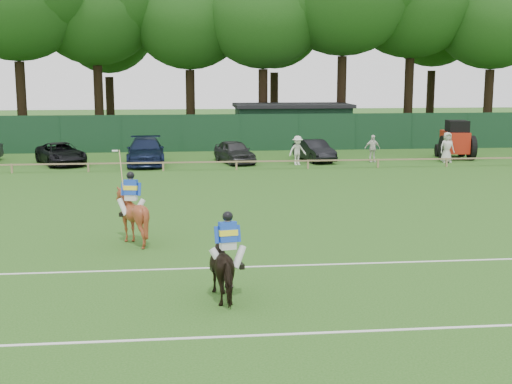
{
  "coord_description": "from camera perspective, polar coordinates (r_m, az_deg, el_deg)",
  "views": [
    {
      "loc": [
        -1.85,
        -19.23,
        5.35
      ],
      "look_at": [
        0.5,
        3.0,
        1.4
      ],
      "focal_mm": 48.0,
      "sensor_mm": 36.0,
      "label": 1
    }
  ],
  "objects": [
    {
      "name": "ground",
      "position": [
        20.05,
        -0.52,
        -5.46
      ],
      "size": [
        160.0,
        160.0,
        0.0
      ],
      "primitive_type": "plane",
      "color": "#1E4C14",
      "rests_on": "ground"
    },
    {
      "name": "horse_dark",
      "position": [
        16.33,
        -2.35,
        -6.28
      ],
      "size": [
        1.17,
        1.95,
        1.54
      ],
      "primitive_type": "imported",
      "rotation": [
        0.0,
        0.0,
        3.33
      ],
      "color": "black",
      "rests_on": "ground"
    },
    {
      "name": "horse_chestnut",
      "position": [
        21.82,
        -10.32,
        -1.99
      ],
      "size": [
        1.68,
        1.82,
        1.74
      ],
      "primitive_type": "imported",
      "rotation": [
        0.0,
        0.0,
        2.95
      ],
      "color": "brown",
      "rests_on": "ground"
    },
    {
      "name": "suv_black",
      "position": [
        41.37,
        -15.94,
        3.09
      ],
      "size": [
        3.8,
        5.0,
        1.26
      ],
      "primitive_type": "imported",
      "rotation": [
        0.0,
        0.0,
        0.43
      ],
      "color": "black",
      "rests_on": "ground"
    },
    {
      "name": "sedan_navy",
      "position": [
        40.36,
        -9.18,
        3.36
      ],
      "size": [
        2.34,
        5.29,
        1.51
      ],
      "primitive_type": "imported",
      "rotation": [
        0.0,
        0.0,
        0.04
      ],
      "color": "#101A35",
      "rests_on": "ground"
    },
    {
      "name": "hatch_grey",
      "position": [
        40.52,
        -1.8,
        3.38
      ],
      "size": [
        2.57,
        4.19,
        1.33
      ],
      "primitive_type": "imported",
      "rotation": [
        0.0,
        0.0,
        0.27
      ],
      "color": "#2F2F31",
      "rests_on": "ground"
    },
    {
      "name": "estate_black",
      "position": [
        41.46,
        4.88,
        3.46
      ],
      "size": [
        2.15,
        4.08,
        1.28
      ],
      "primitive_type": "imported",
      "rotation": [
        0.0,
        0.0,
        0.22
      ],
      "color": "black",
      "rests_on": "ground"
    },
    {
      "name": "spectator_left",
      "position": [
        39.64,
        3.48,
        3.48
      ],
      "size": [
        1.23,
        0.94,
        1.69
      ],
      "primitive_type": "imported",
      "rotation": [
        0.0,
        0.0,
        0.32
      ],
      "color": "silver",
      "rests_on": "ground"
    },
    {
      "name": "spectator_mid",
      "position": [
        41.48,
        9.68,
        3.6
      ],
      "size": [
        0.97,
        0.44,
        1.62
      ],
      "primitive_type": "imported",
      "rotation": [
        0.0,
        0.0,
        0.05
      ],
      "color": "silver",
      "rests_on": "ground"
    },
    {
      "name": "spectator_right",
      "position": [
        42.13,
        15.64,
        3.6
      ],
      "size": [
        0.94,
        0.67,
        1.81
      ],
      "primitive_type": "imported",
      "rotation": [
        0.0,
        0.0,
        0.11
      ],
      "color": "beige",
      "rests_on": "ground"
    },
    {
      "name": "rider_dark",
      "position": [
        16.13,
        -2.35,
        -3.88
      ],
      "size": [
        0.93,
        0.45,
        1.41
      ],
      "rotation": [
        0.0,
        0.0,
        3.33
      ],
      "color": "silver",
      "rests_on": "ground"
    },
    {
      "name": "rider_chestnut",
      "position": [
        21.66,
        -10.4,
        -0.0
      ],
      "size": [
        0.93,
        0.67,
        2.05
      ],
      "rotation": [
        0.0,
        0.0,
        2.95
      ],
      "color": "silver",
      "rests_on": "ground"
    },
    {
      "name": "pitch_lines",
      "position": [
        16.72,
        0.65,
        -8.63
      ],
      "size": [
        60.0,
        5.1,
        0.01
      ],
      "color": "silver",
      "rests_on": "ground"
    },
    {
      "name": "pitch_rail",
      "position": [
        37.6,
        -3.17,
        2.51
      ],
      "size": [
        62.1,
        0.1,
        0.5
      ],
      "color": "#997F5B",
      "rests_on": "ground"
    },
    {
      "name": "perimeter_fence",
      "position": [
        46.45,
        -3.75,
        4.94
      ],
      "size": [
        92.08,
        0.08,
        2.5
      ],
      "color": "#14351E",
      "rests_on": "ground"
    },
    {
      "name": "utility_shed",
      "position": [
        50.0,
        3.02,
        5.64
      ],
      "size": [
        8.4,
        4.4,
        3.04
      ],
      "color": "#14331E",
      "rests_on": "ground"
    },
    {
      "name": "tree_row",
      "position": [
        54.63,
        -1.98,
        4.4
      ],
      "size": [
        96.0,
        12.0,
        21.0
      ],
      "primitive_type": null,
      "color": "#26561C",
      "rests_on": "ground"
    },
    {
      "name": "tractor",
      "position": [
        44.08,
        16.28,
        4.13
      ],
      "size": [
        2.22,
        3.05,
        2.39
      ],
      "rotation": [
        0.0,
        0.0,
        -0.12
      ],
      "color": "#B12110",
      "rests_on": "ground"
    }
  ]
}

